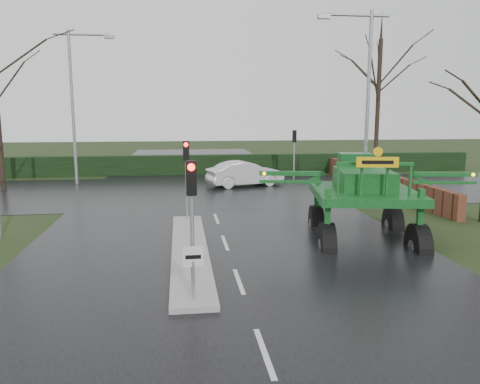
{
  "coord_description": "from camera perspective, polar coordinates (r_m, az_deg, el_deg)",
  "views": [
    {
      "loc": [
        -1.57,
        -12.4,
        4.65
      ],
      "look_at": [
        0.46,
        3.31,
        2.0
      ],
      "focal_mm": 35.0,
      "sensor_mm": 36.0,
      "label": 1
    }
  ],
  "objects": [
    {
      "name": "street_light_right",
      "position": [
        26.32,
        14.76,
        12.11
      ],
      "size": [
        3.85,
        0.3,
        10.0
      ],
      "color": "gray",
      "rests_on": "ground"
    },
    {
      "name": "hedge_row",
      "position": [
        36.64,
        -4.88,
        3.34
      ],
      "size": [
        44.0,
        0.9,
        1.5
      ],
      "primitive_type": "cube",
      "color": "black",
      "rests_on": "ground"
    },
    {
      "name": "tree_right_far",
      "position": [
        36.49,
        16.55,
        12.01
      ],
      "size": [
        7.0,
        7.0,
        12.05
      ],
      "color": "black",
      "rests_on": "ground"
    },
    {
      "name": "traffic_signal_far",
      "position": [
        33.46,
        6.63,
        5.9
      ],
      "size": [
        0.26,
        0.33,
        3.52
      ],
      "rotation": [
        0.0,
        0.0,
        3.14
      ],
      "color": "gray",
      "rests_on": "ground"
    },
    {
      "name": "keep_left_sign",
      "position": [
        11.48,
        -5.72,
        -8.78
      ],
      "size": [
        0.5,
        0.07,
        1.35
      ],
      "color": "gray",
      "rests_on": "ground"
    },
    {
      "name": "median_island",
      "position": [
        16.06,
        -6.15,
        -7.07
      ],
      "size": [
        1.2,
        10.0,
        0.16
      ],
      "primitive_type": "cube",
      "color": "gray",
      "rests_on": "ground"
    },
    {
      "name": "traffic_signal_mid",
      "position": [
        20.0,
        -6.57,
        3.52
      ],
      "size": [
        0.26,
        0.33,
        3.52
      ],
      "color": "gray",
      "rests_on": "ground"
    },
    {
      "name": "traffic_signal_near",
      "position": [
        11.58,
        -5.92,
        -0.8
      ],
      "size": [
        0.26,
        0.33,
        3.52
      ],
      "color": "gray",
      "rests_on": "ground"
    },
    {
      "name": "road_main",
      "position": [
        22.93,
        -3.29,
        -2.21
      ],
      "size": [
        14.0,
        80.0,
        0.02
      ],
      "primitive_type": "cube",
      "color": "black",
      "rests_on": "ground"
    },
    {
      "name": "street_light_left_far",
      "position": [
        33.1,
        -19.3,
        11.29
      ],
      "size": [
        3.85,
        0.3,
        10.0
      ],
      "color": "gray",
      "rests_on": "ground"
    },
    {
      "name": "crop_sprayer",
      "position": [
        16.61,
        10.62,
        0.51
      ],
      "size": [
        7.86,
        5.5,
        4.44
      ],
      "rotation": [
        0.0,
        0.0,
        -0.17
      ],
      "color": "black",
      "rests_on": "ground"
    },
    {
      "name": "ground",
      "position": [
        13.34,
        -0.15,
        -10.91
      ],
      "size": [
        140.0,
        140.0,
        0.0
      ],
      "primitive_type": "plane",
      "color": "black",
      "rests_on": "ground"
    },
    {
      "name": "road_cross",
      "position": [
        28.82,
        -4.15,
        0.19
      ],
      "size": [
        80.0,
        12.0,
        0.02
      ],
      "primitive_type": "cube",
      "color": "black",
      "rests_on": "ground"
    },
    {
      "name": "brick_wall",
      "position": [
        31.12,
        15.52,
        1.67
      ],
      "size": [
        0.4,
        20.0,
        1.2
      ],
      "primitive_type": "cube",
      "color": "#592D1E",
      "rests_on": "ground"
    },
    {
      "name": "white_sedan",
      "position": [
        30.48,
        0.62,
        0.71
      ],
      "size": [
        5.19,
        2.98,
        1.62
      ],
      "primitive_type": "imported",
      "rotation": [
        0.0,
        0.0,
        1.84
      ],
      "color": "silver",
      "rests_on": "ground"
    }
  ]
}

